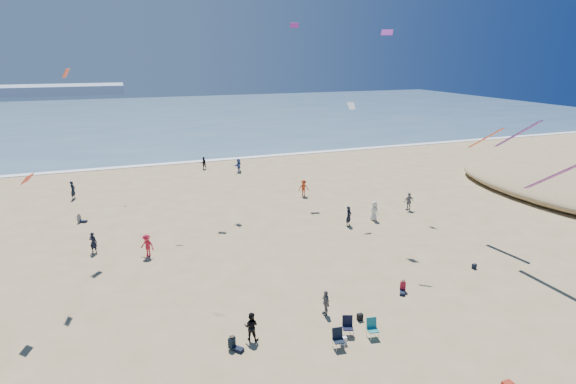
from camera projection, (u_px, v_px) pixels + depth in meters
name	position (u px, v px, depth m)	size (l,w,h in m)	color
ocean	(151.00, 116.00, 104.03)	(220.00, 100.00, 0.06)	#476B84
surf_line	(178.00, 163.00, 59.12)	(220.00, 1.20, 0.08)	white
standing_flyers	(248.00, 218.00, 36.97)	(31.09, 47.38, 1.84)	slate
seated_group	(282.00, 323.00, 23.19)	(20.19, 33.22, 0.84)	white
chair_cluster	(353.00, 332.00, 22.32)	(2.67, 1.52, 1.00)	black
white_tote	(343.00, 341.00, 22.10)	(0.35, 0.20, 0.40)	white
black_backpack	(360.00, 317.00, 24.12)	(0.30, 0.22, 0.38)	black
navy_bag	(474.00, 266.00, 29.95)	(0.28, 0.18, 0.34)	black
kites_aloft	(369.00, 52.00, 30.08)	(46.05, 44.63, 28.59)	red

